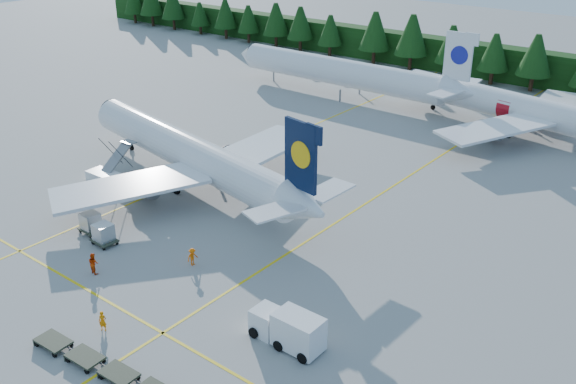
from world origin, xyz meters
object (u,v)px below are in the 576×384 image
Objects in this scene: airliner_red at (506,105)px; service_truck at (287,327)px; airliner_navy at (183,150)px; airstairs at (106,174)px.

airliner_red is 6.81× the size of service_truck.
airliner_navy is at bearing 150.21° from service_truck.
airliner_red is 6.91× the size of airstairs.
airliner_red is at bearing 72.00° from airliner_navy.
airstairs is at bearing 163.67° from service_truck.
airliner_red reaches higher than service_truck.
airliner_navy reaches higher than airstairs.
airstairs reaches higher than service_truck.
airliner_navy reaches higher than airliner_red.
airliner_navy is 1.05× the size of airliner_red.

